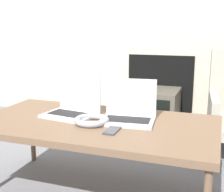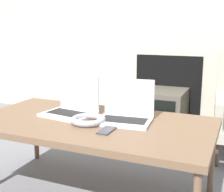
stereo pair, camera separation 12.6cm
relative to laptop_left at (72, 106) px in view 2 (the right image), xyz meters
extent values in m
cube|color=black|center=(0.24, 1.55, -0.17)|extent=(0.68, 0.03, 0.72)
cube|color=brown|center=(0.18, -0.09, -0.07)|extent=(1.38, 0.74, 0.04)
cylinder|color=brown|center=(-0.48, 0.24, -0.31)|extent=(0.04, 0.04, 0.44)
cylinder|color=brown|center=(0.83, 0.24, -0.31)|extent=(0.04, 0.04, 0.44)
cube|color=silver|center=(-0.01, -0.04, -0.04)|extent=(0.33, 0.27, 0.02)
cube|color=black|center=(-0.01, -0.04, -0.04)|extent=(0.27, 0.16, 0.00)
cube|color=silver|center=(0.01, 0.07, 0.07)|extent=(0.30, 0.05, 0.22)
cube|color=white|center=(0.01, 0.06, 0.07)|extent=(0.28, 0.04, 0.20)
cube|color=#B2B2B7|center=(0.36, -0.04, -0.04)|extent=(0.33, 0.26, 0.02)
cube|color=black|center=(0.36, -0.04, -0.04)|extent=(0.27, 0.15, 0.00)
cube|color=#B2B2B7|center=(0.35, 0.07, 0.07)|extent=(0.30, 0.04, 0.22)
cube|color=white|center=(0.35, 0.06, 0.07)|extent=(0.28, 0.03, 0.20)
torus|color=gray|center=(0.18, -0.13, -0.03)|extent=(0.20, 0.20, 0.04)
cube|color=#333338|center=(0.33, -0.22, -0.05)|extent=(0.06, 0.14, 0.01)
cube|color=#4C473D|center=(0.24, 1.30, -0.32)|extent=(0.46, 0.48, 0.41)
cube|color=black|center=(0.24, 1.06, -0.32)|extent=(0.38, 0.01, 0.32)
cube|color=gray|center=(0.81, 0.89, -0.15)|extent=(0.11, 0.57, 0.20)
cylinder|color=#4C3828|center=(0.82, 0.64, -0.43)|extent=(0.04, 0.04, 0.19)
cylinder|color=#4C3828|center=(0.82, 1.17, -0.43)|extent=(0.04, 0.04, 0.19)
camera|label=1|loc=(0.85, -1.68, 0.48)|focal=50.00mm
camera|label=2|loc=(0.97, -1.63, 0.48)|focal=50.00mm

